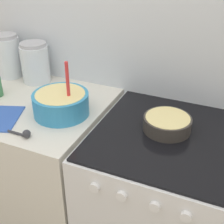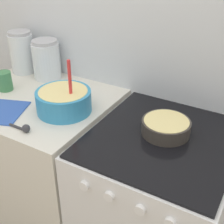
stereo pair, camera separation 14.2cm
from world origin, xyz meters
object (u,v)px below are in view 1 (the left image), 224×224
at_px(baking_pan, 167,123).
at_px(storage_jar_left, 9,59).
at_px(storage_jar_middle, 35,65).
at_px(stove, 158,207).
at_px(mixing_bowl, 61,102).

relative_size(baking_pan, storage_jar_left, 0.83).
xyz_separation_m(storage_jar_left, storage_jar_middle, (0.19, -0.00, -0.01)).
distance_m(stove, storage_jar_middle, 1.03).
xyz_separation_m(baking_pan, storage_jar_left, (-1.03, 0.21, 0.07)).
bearing_deg(storage_jar_left, mixing_bowl, -27.35).
height_order(stove, baking_pan, baking_pan).
relative_size(baking_pan, storage_jar_middle, 0.92).
relative_size(mixing_bowl, storage_jar_middle, 1.18).
height_order(mixing_bowl, baking_pan, mixing_bowl).
relative_size(mixing_bowl, storage_jar_left, 1.07).
bearing_deg(storage_jar_left, storage_jar_middle, -0.00).
height_order(mixing_bowl, storage_jar_middle, mixing_bowl).
bearing_deg(stove, mixing_bowl, -176.27).
relative_size(stove, mixing_bowl, 3.30).
relative_size(storage_jar_left, storage_jar_middle, 1.10).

